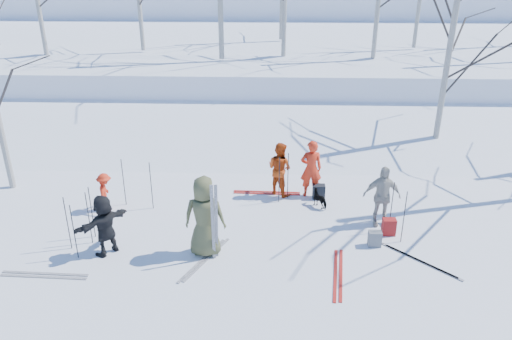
{
  "coord_description": "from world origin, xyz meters",
  "views": [
    {
      "loc": [
        0.41,
        -9.95,
        6.43
      ],
      "look_at": [
        0.0,
        1.5,
        1.3
      ],
      "focal_mm": 35.0,
      "sensor_mm": 36.0,
      "label": 1
    }
  ],
  "objects_px": {
    "skier_red_north": "(311,169)",
    "backpack_grey": "(375,239)",
    "skier_redor_behind": "(280,169)",
    "skier_grey_west": "(105,225)",
    "skier_olive_center": "(205,217)",
    "backpack_red": "(389,227)",
    "skier_cream_east": "(382,196)",
    "backpack_dark": "(319,192)",
    "skier_red_seated": "(105,192)",
    "dog": "(320,199)"
  },
  "relations": [
    {
      "from": "skier_red_north",
      "to": "backpack_grey",
      "type": "height_order",
      "value": "skier_red_north"
    },
    {
      "from": "backpack_red",
      "to": "backpack_dark",
      "type": "distance_m",
      "value": 2.44
    },
    {
      "from": "skier_olive_center",
      "to": "skier_red_seated",
      "type": "xyz_separation_m",
      "value": [
        -2.91,
        1.96,
        -0.43
      ]
    },
    {
      "from": "skier_red_seated",
      "to": "skier_grey_west",
      "type": "distance_m",
      "value": 2.14
    },
    {
      "from": "skier_redor_behind",
      "to": "backpack_red",
      "type": "bearing_deg",
      "value": 179.13
    },
    {
      "from": "backpack_red",
      "to": "backpack_grey",
      "type": "height_order",
      "value": "backpack_red"
    },
    {
      "from": "skier_olive_center",
      "to": "skier_grey_west",
      "type": "height_order",
      "value": "skier_olive_center"
    },
    {
      "from": "skier_redor_behind",
      "to": "skier_cream_east",
      "type": "bearing_deg",
      "value": -175.12
    },
    {
      "from": "skier_olive_center",
      "to": "skier_redor_behind",
      "type": "height_order",
      "value": "skier_olive_center"
    },
    {
      "from": "dog",
      "to": "backpack_grey",
      "type": "xyz_separation_m",
      "value": [
        1.11,
        -1.91,
        -0.05
      ]
    },
    {
      "from": "skier_olive_center",
      "to": "skier_red_north",
      "type": "relative_size",
      "value": 1.15
    },
    {
      "from": "skier_redor_behind",
      "to": "skier_cream_east",
      "type": "relative_size",
      "value": 0.97
    },
    {
      "from": "skier_redor_behind",
      "to": "backpack_red",
      "type": "height_order",
      "value": "skier_redor_behind"
    },
    {
      "from": "backpack_grey",
      "to": "dog",
      "type": "bearing_deg",
      "value": 120.2
    },
    {
      "from": "skier_cream_east",
      "to": "skier_grey_west",
      "type": "height_order",
      "value": "skier_cream_east"
    },
    {
      "from": "skier_red_seated",
      "to": "skier_cream_east",
      "type": "distance_m",
      "value": 7.14
    },
    {
      "from": "skier_red_north",
      "to": "backpack_red",
      "type": "height_order",
      "value": "skier_red_north"
    },
    {
      "from": "skier_cream_east",
      "to": "backpack_grey",
      "type": "distance_m",
      "value": 1.23
    },
    {
      "from": "skier_redor_behind",
      "to": "dog",
      "type": "bearing_deg",
      "value": -176.28
    },
    {
      "from": "backpack_grey",
      "to": "skier_grey_west",
      "type": "bearing_deg",
      "value": -175.34
    },
    {
      "from": "skier_red_north",
      "to": "skier_red_seated",
      "type": "bearing_deg",
      "value": 6.29
    },
    {
      "from": "skier_cream_east",
      "to": "skier_redor_behind",
      "type": "bearing_deg",
      "value": 147.56
    },
    {
      "from": "dog",
      "to": "backpack_dark",
      "type": "xyz_separation_m",
      "value": [
        -0.01,
        0.5,
        -0.04
      ]
    },
    {
      "from": "skier_olive_center",
      "to": "backpack_red",
      "type": "height_order",
      "value": "skier_olive_center"
    },
    {
      "from": "skier_redor_behind",
      "to": "skier_olive_center",
      "type": "bearing_deg",
      "value": 99.19
    },
    {
      "from": "skier_red_seated",
      "to": "skier_grey_west",
      "type": "bearing_deg",
      "value": -176.36
    },
    {
      "from": "skier_grey_west",
      "to": "backpack_grey",
      "type": "distance_m",
      "value": 6.22
    },
    {
      "from": "skier_grey_west",
      "to": "backpack_dark",
      "type": "distance_m",
      "value": 5.86
    },
    {
      "from": "backpack_red",
      "to": "skier_red_north",
      "type": "bearing_deg",
      "value": 131.25
    },
    {
      "from": "skier_cream_east",
      "to": "skier_red_seated",
      "type": "bearing_deg",
      "value": 176.59
    },
    {
      "from": "skier_red_north",
      "to": "skier_redor_behind",
      "type": "bearing_deg",
      "value": -10.78
    },
    {
      "from": "skier_redor_behind",
      "to": "skier_cream_east",
      "type": "distance_m",
      "value": 3.0
    },
    {
      "from": "skier_redor_behind",
      "to": "backpack_dark",
      "type": "xyz_separation_m",
      "value": [
        1.1,
        -0.25,
        -0.57
      ]
    },
    {
      "from": "skier_redor_behind",
      "to": "skier_grey_west",
      "type": "distance_m",
      "value": 5.07
    },
    {
      "from": "dog",
      "to": "backpack_red",
      "type": "distance_m",
      "value": 2.07
    },
    {
      "from": "skier_red_north",
      "to": "backpack_grey",
      "type": "distance_m",
      "value": 2.97
    },
    {
      "from": "skier_redor_behind",
      "to": "dog",
      "type": "xyz_separation_m",
      "value": [
        1.11,
        -0.75,
        -0.54
      ]
    },
    {
      "from": "skier_red_north",
      "to": "skier_cream_east",
      "type": "distance_m",
      "value": 2.26
    },
    {
      "from": "backpack_grey",
      "to": "skier_red_seated",
      "type": "bearing_deg",
      "value": 167.41
    },
    {
      "from": "skier_red_north",
      "to": "skier_grey_west",
      "type": "distance_m",
      "value": 5.72
    },
    {
      "from": "skier_grey_west",
      "to": "skier_cream_east",
      "type": "bearing_deg",
      "value": 142.3
    },
    {
      "from": "backpack_grey",
      "to": "skier_cream_east",
      "type": "bearing_deg",
      "value": 73.81
    },
    {
      "from": "backpack_dark",
      "to": "backpack_red",
      "type": "bearing_deg",
      "value": -50.38
    },
    {
      "from": "dog",
      "to": "skier_red_seated",
      "type": "bearing_deg",
      "value": -36.58
    },
    {
      "from": "skier_red_north",
      "to": "backpack_red",
      "type": "distance_m",
      "value": 2.78
    },
    {
      "from": "skier_red_seated",
      "to": "dog",
      "type": "height_order",
      "value": "skier_red_seated"
    },
    {
      "from": "skier_redor_behind",
      "to": "skier_cream_east",
      "type": "height_order",
      "value": "skier_cream_east"
    },
    {
      "from": "skier_cream_east",
      "to": "backpack_dark",
      "type": "bearing_deg",
      "value": 136.32
    },
    {
      "from": "skier_olive_center",
      "to": "backpack_dark",
      "type": "distance_m",
      "value": 4.06
    },
    {
      "from": "skier_red_north",
      "to": "skier_cream_east",
      "type": "height_order",
      "value": "skier_red_north"
    }
  ]
}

